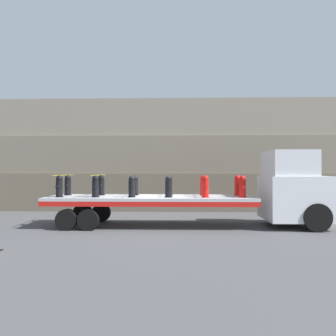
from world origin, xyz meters
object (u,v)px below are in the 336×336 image
(fire_hydrant_black_near_3, at_px, (168,187))
(truck_cab, at_px, (296,189))
(fire_hydrant_black_near_1, at_px, (95,187))
(fire_hydrant_black_far_1, at_px, (101,185))
(fire_hydrant_black_near_2, at_px, (132,187))
(flatbed_trailer, at_px, (136,202))
(fire_hydrant_black_far_0, at_px, (68,185))
(fire_hydrant_red_far_4, at_px, (203,186))
(fire_hydrant_black_far_3, at_px, (169,185))
(fire_hydrant_red_near_4, at_px, (205,187))
(fire_hydrant_red_far_5, at_px, (238,186))
(fire_hydrant_red_near_5, at_px, (242,187))
(fire_hydrant_black_far_2, at_px, (135,185))
(fire_hydrant_black_near_0, at_px, (59,186))

(fire_hydrant_black_near_3, bearing_deg, truck_cab, 5.61)
(fire_hydrant_black_near_1, bearing_deg, fire_hydrant_black_far_1, 90.00)
(fire_hydrant_black_far_1, relative_size, fire_hydrant_black_near_2, 1.00)
(truck_cab, relative_size, flatbed_trailer, 0.37)
(fire_hydrant_black_far_0, distance_m, fire_hydrant_red_far_4, 6.15)
(fire_hydrant_black_far_3, relative_size, fire_hydrant_red_near_4, 1.00)
(fire_hydrant_black_near_2, xyz_separation_m, fire_hydrant_red_far_5, (4.62, 1.07, 0.00))
(fire_hydrant_black_near_2, distance_m, fire_hydrant_red_near_5, 4.62)
(fire_hydrant_black_far_2, height_order, fire_hydrant_black_far_3, same)
(fire_hydrant_black_far_0, distance_m, fire_hydrant_black_far_3, 4.62)
(truck_cab, height_order, fire_hydrant_red_near_5, truck_cab)
(fire_hydrant_black_near_2, height_order, fire_hydrant_black_far_2, same)
(truck_cab, relative_size, fire_hydrant_black_near_3, 3.56)
(fire_hydrant_black_near_3, height_order, fire_hydrant_red_near_5, same)
(truck_cab, height_order, fire_hydrant_black_near_2, truck_cab)
(fire_hydrant_red_far_4, bearing_deg, fire_hydrant_black_far_3, 180.00)
(fire_hydrant_black_near_2, relative_size, fire_hydrant_red_far_5, 1.00)
(fire_hydrant_black_near_0, xyz_separation_m, fire_hydrant_black_far_2, (3.08, 1.07, 0.00))
(truck_cab, xyz_separation_m, fire_hydrant_red_far_5, (-2.38, 0.54, 0.14))
(fire_hydrant_black_near_1, height_order, fire_hydrant_red_near_4, same)
(fire_hydrant_black_near_1, relative_size, fire_hydrant_red_far_5, 1.00)
(fire_hydrant_black_near_2, bearing_deg, fire_hydrant_black_near_0, 180.00)
(truck_cab, xyz_separation_m, fire_hydrant_black_far_2, (-7.00, 0.54, 0.14))
(truck_cab, distance_m, fire_hydrant_red_near_4, 3.96)
(fire_hydrant_black_far_0, distance_m, fire_hydrant_black_near_2, 3.26)
(fire_hydrant_black_near_0, relative_size, fire_hydrant_black_near_1, 1.00)
(fire_hydrant_black_far_0, relative_size, fire_hydrant_red_far_5, 1.00)
(fire_hydrant_black_far_1, xyz_separation_m, fire_hydrant_black_near_3, (3.08, -1.07, 0.00))
(flatbed_trailer, bearing_deg, fire_hydrant_black_near_3, -20.68)
(fire_hydrant_black_far_0, height_order, fire_hydrant_black_near_1, same)
(fire_hydrant_black_far_2, bearing_deg, fire_hydrant_black_near_0, -160.79)
(fire_hydrant_black_near_0, height_order, fire_hydrant_black_far_3, same)
(fire_hydrant_black_far_2, bearing_deg, fire_hydrant_red_far_4, 0.00)
(fire_hydrant_black_near_0, distance_m, fire_hydrant_black_far_2, 3.26)
(fire_hydrant_black_near_3, relative_size, fire_hydrant_red_far_4, 1.00)
(fire_hydrant_red_far_4, bearing_deg, truck_cab, -7.79)
(fire_hydrant_black_near_2, distance_m, fire_hydrant_red_far_4, 3.26)
(fire_hydrant_black_near_2, bearing_deg, fire_hydrant_black_near_3, 0.00)
(flatbed_trailer, xyz_separation_m, fire_hydrant_red_far_4, (2.96, 0.54, 0.70))
(fire_hydrant_black_near_2, xyz_separation_m, fire_hydrant_black_near_3, (1.54, 0.00, 0.00))
(fire_hydrant_black_far_1, bearing_deg, truck_cab, -3.59)
(fire_hydrant_black_near_3, xyz_separation_m, fire_hydrant_red_far_4, (1.54, 1.07, 0.00))
(fire_hydrant_black_far_0, height_order, fire_hydrant_black_far_1, same)
(fire_hydrant_black_near_0, bearing_deg, flatbed_trailer, 9.52)
(truck_cab, relative_size, fire_hydrant_red_near_5, 3.56)
(fire_hydrant_black_far_0, relative_size, fire_hydrant_black_near_2, 1.00)
(fire_hydrant_black_near_0, distance_m, fire_hydrant_black_far_3, 4.74)
(flatbed_trailer, bearing_deg, fire_hydrant_black_far_2, 102.42)
(flatbed_trailer, xyz_separation_m, fire_hydrant_black_far_3, (1.42, 0.54, 0.70))
(fire_hydrant_black_far_2, relative_size, fire_hydrant_red_near_5, 1.00)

